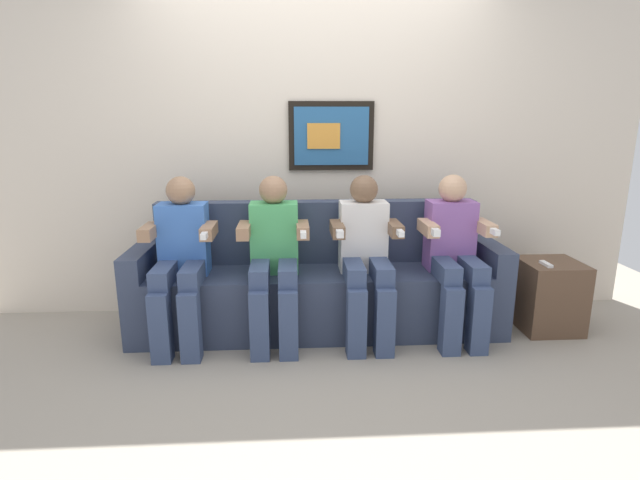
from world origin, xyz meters
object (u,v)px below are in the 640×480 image
object	(u,v)px
person_right_center	(365,253)
person_left_center	(274,254)
couch	(319,287)
person_leftmost	(181,256)
side_table_right	(548,295)
spare_remote_on_table	(546,264)
person_rightmost	(455,251)

from	to	relation	value
person_right_center	person_left_center	bearing A→B (deg)	179.96
couch	person_leftmost	size ratio (longest dim) A/B	2.32
side_table_right	person_left_center	bearing A→B (deg)	-178.20
couch	side_table_right	distance (m)	1.64
person_right_center	spare_remote_on_table	distance (m)	1.25
person_rightmost	spare_remote_on_table	world-z (taller)	person_rightmost
couch	person_rightmost	size ratio (longest dim) A/B	2.32
person_rightmost	side_table_right	size ratio (longest dim) A/B	2.22
couch	person_rightmost	bearing A→B (deg)	-10.51
couch	person_left_center	xyz separation A→B (m)	(-0.30, -0.17, 0.29)
person_leftmost	person_rightmost	distance (m)	1.82
couch	person_right_center	bearing A→B (deg)	-29.11
person_left_center	person_rightmost	bearing A→B (deg)	-0.02
person_leftmost	person_rightmost	xyz separation A→B (m)	(1.82, -0.00, 0.00)
person_rightmost	person_left_center	bearing A→B (deg)	179.98
person_leftmost	person_rightmost	bearing A→B (deg)	-0.01
couch	spare_remote_on_table	world-z (taller)	couch
spare_remote_on_table	couch	bearing A→B (deg)	173.13
couch	side_table_right	xyz separation A→B (m)	(1.64, -0.11, -0.06)
person_left_center	person_right_center	size ratio (longest dim) A/B	1.00
person_left_center	side_table_right	xyz separation A→B (m)	(1.94, 0.06, -0.36)
person_rightmost	spare_remote_on_table	size ratio (longest dim) A/B	8.54
person_rightmost	side_table_right	xyz separation A→B (m)	(0.73, 0.06, -0.36)
couch	person_left_center	bearing A→B (deg)	-150.93
side_table_right	spare_remote_on_table	xyz separation A→B (m)	(-0.09, -0.08, 0.26)
side_table_right	spare_remote_on_table	world-z (taller)	spare_remote_on_table
couch	person_right_center	size ratio (longest dim) A/B	2.32
person_left_center	person_rightmost	distance (m)	1.22
person_leftmost	person_right_center	distance (m)	1.22
person_right_center	side_table_right	distance (m)	1.38
spare_remote_on_table	person_leftmost	bearing A→B (deg)	179.58
person_right_center	person_leftmost	bearing A→B (deg)	179.98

